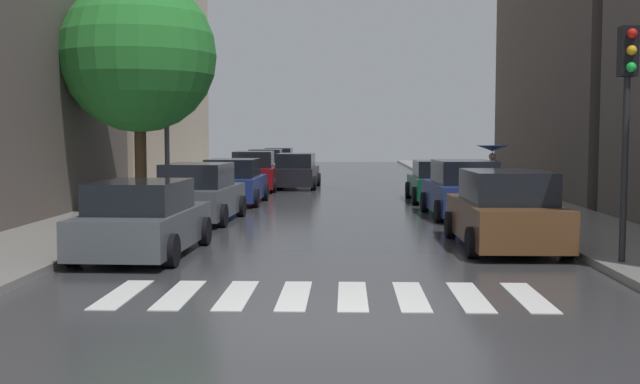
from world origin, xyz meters
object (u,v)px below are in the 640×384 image
at_px(parked_car_left_fifth, 266,167).
at_px(pedestrian_foreground, 492,159).
at_px(lamp_post_left, 166,76).
at_px(traffic_light_right_corner, 627,91).
at_px(parked_car_right_second, 462,191).
at_px(parked_car_left_nearest, 143,220).
at_px(parked_car_left_sixth, 279,163).
at_px(parked_car_left_second, 199,194).
at_px(parked_car_right_nearest, 504,212).
at_px(parked_car_left_fourth, 254,172).
at_px(street_tree_left, 139,55).
at_px(parked_car_right_third, 437,182).
at_px(parked_car_left_third, 234,183).
at_px(car_midroad, 296,172).

height_order(parked_car_left_fifth, pedestrian_foreground, pedestrian_foreground).
bearing_deg(lamp_post_left, traffic_light_right_corner, -44.51).
distance_m(parked_car_left_fifth, parked_car_right_second, 18.78).
relative_size(parked_car_left_nearest, parked_car_left_sixth, 1.12).
height_order(traffic_light_right_corner, lamp_post_left, lamp_post_left).
distance_m(parked_car_left_nearest, parked_car_left_second, 6.15).
bearing_deg(parked_car_left_fifth, lamp_post_left, 172.05).
xyz_separation_m(parked_car_left_fifth, parked_car_right_nearest, (7.73, -23.42, -0.00)).
distance_m(parked_car_left_fourth, street_tree_left, 11.67).
xyz_separation_m(parked_car_left_fourth, parked_car_left_fifth, (-0.12, 6.24, -0.01)).
height_order(parked_car_left_fourth, pedestrian_foreground, pedestrian_foreground).
bearing_deg(pedestrian_foreground, parked_car_right_third, 119.42).
xyz_separation_m(parked_car_left_sixth, parked_car_right_nearest, (7.60, -29.84, 0.02)).
bearing_deg(parked_car_left_second, parked_car_right_third, -44.97).
bearing_deg(parked_car_right_second, parked_car_right_third, -0.70).
bearing_deg(parked_car_left_nearest, parked_car_left_second, 1.95).
xyz_separation_m(parked_car_left_sixth, pedestrian_foreground, (9.23, -19.73, 0.86)).
relative_size(traffic_light_right_corner, lamp_post_left, 0.58).
bearing_deg(parked_car_right_nearest, parked_car_left_second, 57.43).
relative_size(parked_car_left_third, parked_car_left_fourth, 0.89).
bearing_deg(street_tree_left, traffic_light_right_corner, -38.79).
relative_size(parked_car_left_nearest, parked_car_left_second, 1.06).
height_order(parked_car_left_sixth, traffic_light_right_corner, traffic_light_right_corner).
height_order(parked_car_left_nearest, parked_car_right_nearest, parked_car_right_nearest).
height_order(parked_car_right_nearest, street_tree_left, street_tree_left).
distance_m(parked_car_left_fifth, lamp_post_left, 15.83).
xyz_separation_m(parked_car_left_third, parked_car_right_third, (7.43, 1.32, -0.04)).
height_order(pedestrian_foreground, lamp_post_left, lamp_post_left).
bearing_deg(parked_car_right_third, parked_car_right_second, -178.90).
relative_size(parked_car_right_second, parked_car_right_third, 1.05).
distance_m(parked_car_left_fourth, traffic_light_right_corner, 22.07).
relative_size(parked_car_left_second, parked_car_left_third, 1.02).
relative_size(parked_car_left_nearest, street_tree_left, 0.63).
relative_size(parked_car_right_third, lamp_post_left, 0.58).
relative_size(pedestrian_foreground, traffic_light_right_corner, 0.46).
relative_size(parked_car_right_nearest, traffic_light_right_corner, 1.08).
height_order(parked_car_left_second, parked_car_left_fourth, parked_car_left_fourth).
bearing_deg(lamp_post_left, parked_car_left_third, 51.64).
relative_size(parked_car_left_sixth, parked_car_right_second, 0.89).
bearing_deg(parked_car_left_fifth, parked_car_left_third, 179.04).
bearing_deg(parked_car_right_nearest, parked_car_right_second, -0.79).
bearing_deg(parked_car_left_nearest, parked_car_right_nearest, -78.60).
bearing_deg(traffic_light_right_corner, parked_car_left_nearest, 171.46).
relative_size(parked_car_left_sixth, street_tree_left, 0.56).
distance_m(parked_car_left_sixth, car_midroad, 11.35).
xyz_separation_m(parked_car_left_fourth, parked_car_right_second, (7.65, -10.85, -0.01)).
bearing_deg(pedestrian_foreground, parked_car_right_nearest, -116.75).
bearing_deg(parked_car_right_third, parked_car_left_third, 99.69).
xyz_separation_m(parked_car_left_second, parked_car_right_nearest, (7.72, -4.83, 0.02)).
bearing_deg(street_tree_left, parked_car_left_fourth, 78.31).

